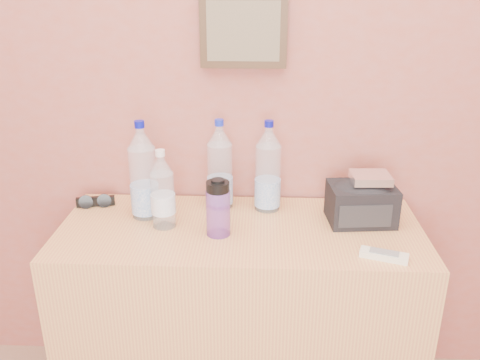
# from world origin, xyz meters

# --- Properties ---
(picture_frame) EXTENTS (0.30, 0.03, 0.25)m
(picture_frame) POSITION_xyz_m (-0.03, 1.98, 1.40)
(picture_frame) COLOR #382311
(picture_frame) RESTS_ON room_shell
(dresser) EXTENTS (1.24, 0.52, 0.78)m
(dresser) POSITION_xyz_m (-0.03, 1.72, 0.39)
(dresser) COLOR tan
(dresser) RESTS_ON ground
(pet_large_a) EXTENTS (0.09, 0.09, 0.35)m
(pet_large_a) POSITION_xyz_m (-0.37, 1.80, 0.93)
(pet_large_a) COLOR silver
(pet_large_a) RESTS_ON dresser
(pet_large_b) EXTENTS (0.09, 0.09, 0.33)m
(pet_large_b) POSITION_xyz_m (-0.11, 1.89, 0.92)
(pet_large_b) COLOR white
(pet_large_b) RESTS_ON dresser
(pet_large_c) EXTENTS (0.09, 0.09, 0.34)m
(pet_large_c) POSITION_xyz_m (0.07, 1.88, 0.92)
(pet_large_c) COLOR silver
(pet_large_c) RESTS_ON dresser
(pet_small) EXTENTS (0.08, 0.08, 0.27)m
(pet_small) POSITION_xyz_m (-0.29, 1.72, 0.90)
(pet_small) COLOR silver
(pet_small) RESTS_ON dresser
(nalgene_bottle) EXTENTS (0.08, 0.08, 0.20)m
(nalgene_bottle) POSITION_xyz_m (-0.10, 1.67, 0.87)
(nalgene_bottle) COLOR purple
(nalgene_bottle) RESTS_ON dresser
(sunglasses) EXTENTS (0.15, 0.08, 0.04)m
(sunglasses) POSITION_xyz_m (-0.57, 1.87, 0.79)
(sunglasses) COLOR black
(sunglasses) RESTS_ON dresser
(ac_remote) EXTENTS (0.15, 0.09, 0.02)m
(ac_remote) POSITION_xyz_m (0.42, 1.54, 0.79)
(ac_remote) COLOR beige
(ac_remote) RESTS_ON dresser
(toiletry_bag) EXTENTS (0.24, 0.18, 0.15)m
(toiletry_bag) POSITION_xyz_m (0.39, 1.79, 0.85)
(toiletry_bag) COLOR black
(toiletry_bag) RESTS_ON dresser
(foil_packet) EXTENTS (0.13, 0.11, 0.03)m
(foil_packet) POSITION_xyz_m (0.41, 1.79, 0.94)
(foil_packet) COLOR white
(foil_packet) RESTS_ON toiletry_bag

